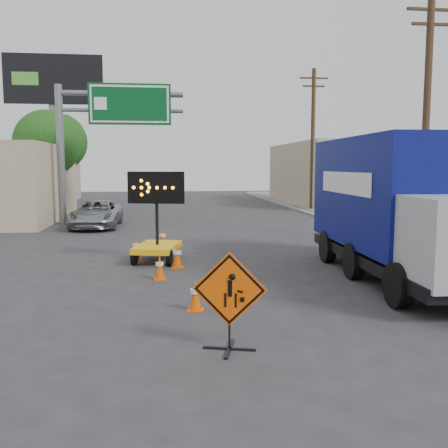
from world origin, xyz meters
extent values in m
plane|color=#2D2D30|center=(0.00, 0.00, 0.00)|extent=(100.00, 100.00, 0.00)
cube|color=gray|center=(7.20, 15.00, 0.06)|extent=(0.40, 60.00, 0.12)
cube|color=gray|center=(9.50, 15.00, 0.07)|extent=(4.00, 60.00, 0.15)
cube|color=#C4B38D|center=(13.00, 30.00, 2.30)|extent=(10.00, 14.00, 4.60)
cylinder|color=slate|center=(-6.50, 18.00, 3.40)|extent=(0.36, 0.36, 6.80)
cylinder|color=slate|center=(-3.50, 18.00, 6.40)|extent=(6.00, 0.28, 0.28)
cylinder|color=slate|center=(-3.50, 18.00, 5.60)|extent=(6.00, 0.20, 0.20)
cube|color=#05461C|center=(-3.10, 17.88, 5.90)|extent=(4.00, 0.10, 2.00)
cube|color=silver|center=(-3.10, 17.81, 5.90)|extent=(3.80, 0.01, 1.80)
cylinder|color=slate|center=(-8.50, 26.00, 4.50)|extent=(0.44, 0.44, 9.00)
cube|color=silver|center=(-8.30, 25.85, 8.30)|extent=(6.00, 0.25, 3.00)
cube|color=black|center=(-8.30, 25.70, 8.30)|extent=(6.10, 0.04, 3.10)
cylinder|color=#4C3320|center=(8.00, 10.00, 4.50)|extent=(0.26, 0.26, 9.00)
cube|color=#4C3320|center=(8.00, 10.00, 8.40)|extent=(1.80, 0.10, 0.10)
cube|color=#4C3320|center=(8.00, 10.00, 7.90)|extent=(1.40, 0.10, 0.10)
cylinder|color=#4C3320|center=(8.00, 24.00, 4.50)|extent=(0.26, 0.26, 9.00)
cube|color=#4C3320|center=(8.00, 24.00, 8.40)|extent=(1.80, 0.10, 0.10)
cube|color=#4C3320|center=(8.00, 24.00, 7.90)|extent=(1.40, 0.10, 0.10)
cylinder|color=#4C3320|center=(-8.00, 22.00, 1.62)|extent=(0.28, 0.28, 3.25)
sphere|color=#164614|center=(-8.00, 22.00, 4.18)|extent=(3.71, 3.71, 3.71)
cylinder|color=#4C3320|center=(-9.00, 30.00, 1.79)|extent=(0.28, 0.28, 3.58)
sphere|color=#164614|center=(-9.00, 30.00, 4.61)|extent=(4.10, 4.10, 4.10)
cube|color=black|center=(-0.48, 0.14, 0.02)|extent=(0.83, 0.27, 0.04)
cube|color=black|center=(-0.48, 0.14, 0.02)|extent=(0.27, 0.83, 0.04)
cylinder|color=black|center=(-0.48, 0.14, 0.33)|extent=(0.03, 0.03, 0.65)
cube|color=#ED5104|center=(-0.48, 0.14, 0.98)|extent=(1.15, 0.33, 1.19)
cube|color=black|center=(-0.48, 0.14, 0.98)|extent=(1.07, 0.29, 1.11)
cube|color=#FFB60E|center=(-1.71, 7.72, 0.43)|extent=(1.56, 2.13, 0.17)
cylinder|color=black|center=(-1.71, 7.72, 1.53)|extent=(0.10, 0.10, 2.10)
cube|color=black|center=(-1.71, 7.72, 2.25)|extent=(1.70, 0.49, 0.96)
imported|color=#A6A7AD|center=(-4.69, 16.57, 0.64)|extent=(2.19, 4.61, 1.27)
cube|color=black|center=(4.40, 4.48, 0.57)|extent=(2.49, 7.61, 0.28)
cube|color=#070D52|center=(4.40, 5.23, 2.22)|extent=(2.54, 5.92, 2.83)
cube|color=#ED5104|center=(-0.88, 2.36, 0.01)|extent=(0.40, 0.40, 0.03)
cone|color=#ED5104|center=(-0.88, 2.36, 0.33)|extent=(0.25, 0.25, 0.60)
cylinder|color=silver|center=(-0.88, 2.36, 0.40)|extent=(0.20, 0.20, 0.09)
cube|color=#ED5104|center=(-1.62, 5.24, 0.01)|extent=(0.35, 0.35, 0.03)
cone|color=#ED5104|center=(-1.62, 5.24, 0.33)|extent=(0.25, 0.25, 0.61)
cylinder|color=silver|center=(-1.62, 5.24, 0.40)|extent=(0.20, 0.20, 0.09)
cube|color=#ED5104|center=(-1.13, 6.65, 0.01)|extent=(0.38, 0.38, 0.03)
cone|color=#ED5104|center=(-1.13, 6.65, 0.36)|extent=(0.28, 0.28, 0.67)
cylinder|color=silver|center=(-1.13, 6.65, 0.44)|extent=(0.23, 0.23, 0.10)
cube|color=#ED5104|center=(-2.38, 8.19, 0.01)|extent=(0.37, 0.37, 0.03)
cone|color=#ED5104|center=(-2.38, 8.19, 0.36)|extent=(0.27, 0.27, 0.66)
cylinder|color=silver|center=(-2.38, 8.19, 0.44)|extent=(0.22, 0.22, 0.10)
cube|color=#ED5104|center=(-1.57, 10.28, 0.01)|extent=(0.39, 0.39, 0.03)
cone|color=#ED5104|center=(-1.57, 10.28, 0.36)|extent=(0.27, 0.27, 0.66)
cylinder|color=silver|center=(-1.57, 10.28, 0.44)|extent=(0.22, 0.22, 0.10)
camera|label=1|loc=(-1.47, -7.40, 2.90)|focal=40.00mm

